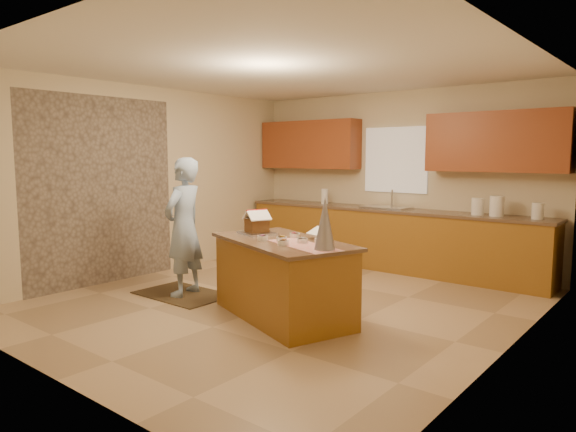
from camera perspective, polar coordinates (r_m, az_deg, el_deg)
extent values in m
plane|color=tan|center=(6.21, -0.45, -9.45)|extent=(5.50, 5.50, 0.00)
plane|color=silver|center=(6.04, -0.48, 15.98)|extent=(5.50, 5.50, 0.00)
plane|color=beige|center=(8.28, 11.77, 3.95)|extent=(5.50, 5.50, 0.00)
plane|color=beige|center=(4.24, -24.86, 1.00)|extent=(5.50, 5.50, 0.00)
plane|color=beige|center=(7.80, -14.80, 3.71)|extent=(5.50, 5.50, 0.00)
plane|color=beige|center=(4.79, 23.27, 1.66)|extent=(5.50, 5.50, 0.00)
plane|color=gray|center=(7.35, -19.72, 2.59)|extent=(0.00, 2.50, 2.50)
cube|color=white|center=(8.24, 11.72, 6.03)|extent=(1.05, 0.03, 1.00)
cube|color=brown|center=(8.11, 10.64, -2.55)|extent=(4.80, 0.60, 0.88)
cube|color=brown|center=(8.05, 10.71, 0.69)|extent=(4.85, 0.63, 0.04)
cube|color=#974520|center=(8.94, 2.38, 7.80)|extent=(1.85, 0.35, 0.80)
cube|color=#974520|center=(7.51, 21.87, 7.55)|extent=(1.85, 0.35, 0.80)
cube|color=silver|center=(8.05, 10.71, 0.62)|extent=(0.70, 0.45, 0.12)
cylinder|color=silver|center=(8.19, 11.33, 1.90)|extent=(0.03, 0.03, 0.28)
cube|color=brown|center=(5.56, -0.59, -7.07)|extent=(1.82, 1.34, 0.80)
cube|color=brown|center=(5.48, -0.59, -2.81)|extent=(1.92, 1.43, 0.04)
cube|color=#A81B0C|center=(5.13, 1.70, -3.23)|extent=(0.97, 0.62, 0.01)
cube|color=silver|center=(5.89, -3.42, -1.87)|extent=(0.50, 0.44, 0.02)
cube|color=white|center=(5.53, 3.22, -1.68)|extent=(0.24, 0.22, 0.09)
cone|color=#B3B1BE|center=(4.87, 4.06, -0.83)|extent=(0.26, 0.26, 0.50)
cube|color=black|center=(6.67, -11.45, -8.38)|extent=(1.14, 0.75, 0.01)
imported|color=#90AACD|center=(6.47, -11.35, -1.18)|extent=(0.54, 0.69, 1.68)
cylinder|color=white|center=(7.48, 20.07, 0.99)|extent=(0.17, 0.17, 0.23)
cylinder|color=white|center=(7.40, 21.91, 1.01)|extent=(0.19, 0.19, 0.27)
cylinder|color=white|center=(7.28, 25.68, 0.50)|extent=(0.15, 0.15, 0.21)
cylinder|color=white|center=(8.63, 4.04, 2.15)|extent=(0.11, 0.11, 0.25)
cube|color=brown|center=(5.88, -3.43, -1.06)|extent=(0.26, 0.27, 0.15)
cube|color=white|center=(5.91, -3.69, 0.19)|extent=(0.21, 0.29, 0.12)
cube|color=white|center=(5.81, -3.17, 0.08)|extent=(0.21, 0.29, 0.12)
cylinder|color=red|center=(5.86, -3.44, 0.64)|extent=(0.11, 0.25, 0.02)
cylinder|color=#FF78D4|center=(5.44, -2.79, -2.43)|extent=(0.11, 0.11, 0.05)
cylinder|color=#C86B23|center=(5.15, -0.52, -2.94)|extent=(0.11, 0.11, 0.05)
cylinder|color=gold|center=(5.35, -0.70, -2.57)|extent=(0.11, 0.11, 0.05)
cylinder|color=#EC2947|center=(5.61, 0.75, -2.15)|extent=(0.11, 0.11, 0.05)
cylinder|color=silver|center=(5.26, 1.57, -2.73)|extent=(0.11, 0.11, 0.05)
cylinder|color=#3382C2|center=(5.28, 3.52, -2.72)|extent=(0.11, 0.11, 0.05)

